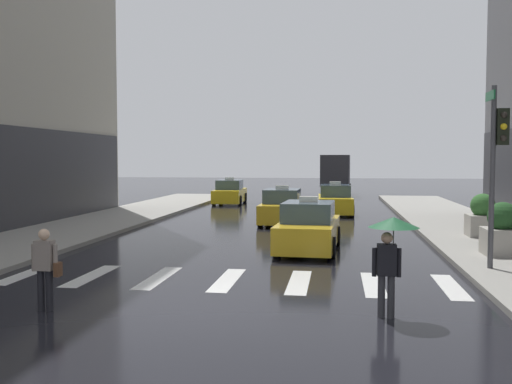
{
  "coord_description": "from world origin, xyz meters",
  "views": [
    {
      "loc": [
        2.7,
        -10.89,
        3.04
      ],
      "look_at": [
        0.01,
        8.0,
        1.93
      ],
      "focal_mm": 39.92,
      "sensor_mm": 36.0,
      "label": 1
    }
  ],
  "objects_px": {
    "pedestrian_with_umbrella": "(391,239)",
    "planter_near_corner": "(503,231)",
    "taxi_second": "(282,208)",
    "box_truck": "(336,173)",
    "taxi_fourth": "(230,193)",
    "taxi_third": "(335,201)",
    "pedestrian_with_handbag": "(45,264)",
    "planter_mid_block": "(483,217)",
    "taxi_lead": "(309,229)",
    "traffic_light_pole": "(497,151)"
  },
  "relations": [
    {
      "from": "pedestrian_with_umbrella",
      "to": "taxi_second",
      "type": "bearing_deg",
      "value": 102.83
    },
    {
      "from": "traffic_light_pole",
      "to": "taxi_second",
      "type": "height_order",
      "value": "traffic_light_pole"
    },
    {
      "from": "taxi_lead",
      "to": "traffic_light_pole",
      "type": "bearing_deg",
      "value": -32.38
    },
    {
      "from": "box_truck",
      "to": "traffic_light_pole",
      "type": "bearing_deg",
      "value": -82.48
    },
    {
      "from": "traffic_light_pole",
      "to": "planter_near_corner",
      "type": "xyz_separation_m",
      "value": [
        0.81,
        2.23,
        -2.38
      ]
    },
    {
      "from": "taxi_third",
      "to": "taxi_fourth",
      "type": "relative_size",
      "value": 1.0
    },
    {
      "from": "pedestrian_with_umbrella",
      "to": "pedestrian_with_handbag",
      "type": "height_order",
      "value": "pedestrian_with_umbrella"
    },
    {
      "from": "box_truck",
      "to": "pedestrian_with_handbag",
      "type": "bearing_deg",
      "value": -98.8
    },
    {
      "from": "taxi_lead",
      "to": "planter_near_corner",
      "type": "xyz_separation_m",
      "value": [
        5.87,
        -0.97,
        0.15
      ]
    },
    {
      "from": "taxi_lead",
      "to": "box_truck",
      "type": "xyz_separation_m",
      "value": [
        0.86,
        28.55,
        1.13
      ]
    },
    {
      "from": "taxi_fourth",
      "to": "box_truck",
      "type": "relative_size",
      "value": 0.6
    },
    {
      "from": "taxi_lead",
      "to": "pedestrian_with_handbag",
      "type": "xyz_separation_m",
      "value": [
        -4.84,
        -8.3,
        0.21
      ]
    },
    {
      "from": "pedestrian_with_umbrella",
      "to": "planter_near_corner",
      "type": "xyz_separation_m",
      "value": [
        3.92,
        6.9,
        -0.64
      ]
    },
    {
      "from": "pedestrian_with_handbag",
      "to": "planter_mid_block",
      "type": "distance_m",
      "value": 16.09
    },
    {
      "from": "taxi_second",
      "to": "planter_mid_block",
      "type": "bearing_deg",
      "value": -29.66
    },
    {
      "from": "box_truck",
      "to": "planter_near_corner",
      "type": "bearing_deg",
      "value": -80.38
    },
    {
      "from": "taxi_fourth",
      "to": "pedestrian_with_umbrella",
      "type": "xyz_separation_m",
      "value": [
        8.21,
        -26.86,
        0.79
      ]
    },
    {
      "from": "taxi_third",
      "to": "pedestrian_with_umbrella",
      "type": "distance_m",
      "value": 20.64
    },
    {
      "from": "taxi_third",
      "to": "planter_mid_block",
      "type": "xyz_separation_m",
      "value": [
        5.5,
        -9.45,
        0.15
      ]
    },
    {
      "from": "box_truck",
      "to": "taxi_lead",
      "type": "bearing_deg",
      "value": -91.73
    },
    {
      "from": "traffic_light_pole",
      "to": "taxi_fourth",
      "type": "height_order",
      "value": "traffic_light_pole"
    },
    {
      "from": "taxi_third",
      "to": "planter_mid_block",
      "type": "bearing_deg",
      "value": -59.8
    },
    {
      "from": "traffic_light_pole",
      "to": "pedestrian_with_umbrella",
      "type": "relative_size",
      "value": 2.47
    },
    {
      "from": "taxi_third",
      "to": "pedestrian_with_umbrella",
      "type": "xyz_separation_m",
      "value": [
        1.12,
        -20.59,
        0.79
      ]
    },
    {
      "from": "traffic_light_pole",
      "to": "planter_near_corner",
      "type": "relative_size",
      "value": 3.0
    },
    {
      "from": "planter_mid_block",
      "to": "traffic_light_pole",
      "type": "bearing_deg",
      "value": -101.08
    },
    {
      "from": "taxi_fourth",
      "to": "planter_mid_block",
      "type": "distance_m",
      "value": 20.13
    },
    {
      "from": "taxi_third",
      "to": "planter_mid_block",
      "type": "distance_m",
      "value": 10.93
    },
    {
      "from": "pedestrian_with_umbrella",
      "to": "planter_near_corner",
      "type": "distance_m",
      "value": 7.96
    },
    {
      "from": "taxi_second",
      "to": "box_truck",
      "type": "bearing_deg",
      "value": 83.16
    },
    {
      "from": "traffic_light_pole",
      "to": "planter_mid_block",
      "type": "xyz_separation_m",
      "value": [
        1.27,
        6.48,
        -2.38
      ]
    },
    {
      "from": "pedestrian_with_umbrella",
      "to": "planter_near_corner",
      "type": "relative_size",
      "value": 1.21
    },
    {
      "from": "taxi_lead",
      "to": "taxi_third",
      "type": "distance_m",
      "value": 12.75
    },
    {
      "from": "taxi_lead",
      "to": "planter_mid_block",
      "type": "height_order",
      "value": "taxi_lead"
    },
    {
      "from": "taxi_third",
      "to": "box_truck",
      "type": "bearing_deg",
      "value": 89.87
    },
    {
      "from": "taxi_fourth",
      "to": "taxi_third",
      "type": "bearing_deg",
      "value": -41.45
    },
    {
      "from": "box_truck",
      "to": "planter_mid_block",
      "type": "height_order",
      "value": "box_truck"
    },
    {
      "from": "planter_mid_block",
      "to": "pedestrian_with_handbag",
      "type": "bearing_deg",
      "value": -133.95
    },
    {
      "from": "taxi_second",
      "to": "taxi_third",
      "type": "xyz_separation_m",
      "value": [
        2.45,
        4.92,
        0.0
      ]
    },
    {
      "from": "taxi_fourth",
      "to": "pedestrian_with_umbrella",
      "type": "distance_m",
      "value": 28.09
    },
    {
      "from": "traffic_light_pole",
      "to": "pedestrian_with_handbag",
      "type": "relative_size",
      "value": 2.91
    },
    {
      "from": "taxi_fourth",
      "to": "taxi_second",
      "type": "bearing_deg",
      "value": -67.47
    },
    {
      "from": "taxi_second",
      "to": "pedestrian_with_handbag",
      "type": "bearing_deg",
      "value": -101.29
    },
    {
      "from": "taxi_second",
      "to": "box_truck",
      "type": "height_order",
      "value": "box_truck"
    },
    {
      "from": "taxi_second",
      "to": "pedestrian_with_umbrella",
      "type": "xyz_separation_m",
      "value": [
        3.57,
        -15.67,
        0.79
      ]
    },
    {
      "from": "traffic_light_pole",
      "to": "taxi_third",
      "type": "height_order",
      "value": "traffic_light_pole"
    },
    {
      "from": "taxi_second",
      "to": "planter_near_corner",
      "type": "distance_m",
      "value": 11.54
    },
    {
      "from": "traffic_light_pole",
      "to": "planter_near_corner",
      "type": "bearing_deg",
      "value": 70.05
    },
    {
      "from": "box_truck",
      "to": "taxi_third",
      "type": "bearing_deg",
      "value": -90.13
    },
    {
      "from": "traffic_light_pole",
      "to": "taxi_third",
      "type": "xyz_separation_m",
      "value": [
        -4.23,
        15.93,
        -2.53
      ]
    }
  ]
}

